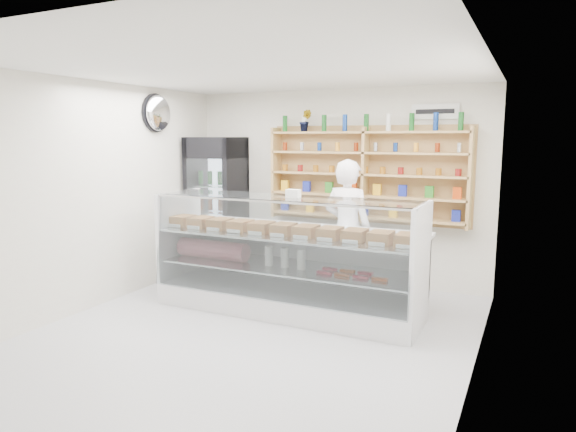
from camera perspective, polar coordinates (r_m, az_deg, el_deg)
The scene contains 8 objects.
room at distance 5.36m, azimuth -4.12°, elevation 1.10°, with size 5.00×5.00×5.00m.
display_counter at distance 6.31m, azimuth -0.07°, elevation -7.18°, with size 3.25×0.97×1.41m.
shop_worker at distance 6.73m, azimuth 6.62°, elevation -1.53°, with size 0.67×0.44×1.84m, color white.
drinks_cooler at distance 8.13m, azimuth -7.88°, elevation 1.22°, with size 0.81×0.79×2.12m.
wall_shelving at distance 7.29m, azimuth 8.57°, elevation 4.57°, with size 2.84×0.28×1.33m.
potted_plant at distance 7.60m, azimuth 1.94°, elevation 10.54°, with size 0.17×0.14×0.32m, color #1E6626.
security_mirror at distance 7.55m, azimuth -14.20°, elevation 11.04°, with size 0.15×0.50×0.50m, color silver.
wall_sign at distance 7.19m, azimuth 16.03°, elevation 11.10°, with size 0.62×0.03×0.20m, color white.
Camera 1 is at (2.65, -4.61, 2.10)m, focal length 32.00 mm.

